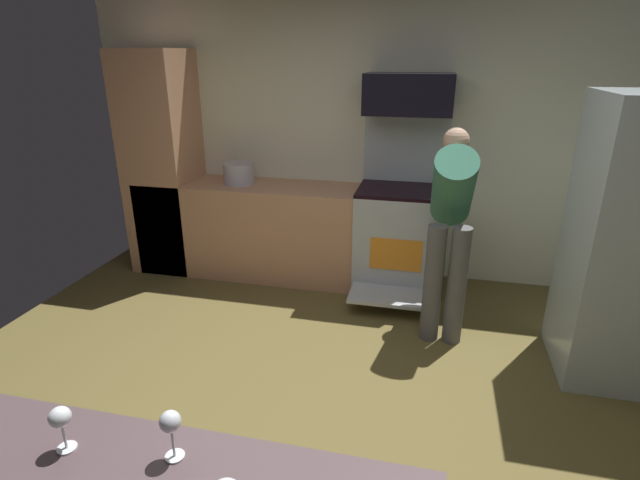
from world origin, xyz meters
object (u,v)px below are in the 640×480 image
at_px(oven_range, 399,235).
at_px(stock_pot, 239,173).
at_px(wine_glass_near, 170,424).
at_px(person_cook, 450,219).
at_px(wine_glass_extra, 60,420).
at_px(microwave, 409,94).

xyz_separation_m(oven_range, stock_pot, (-1.53, 0.01, 0.48)).
distance_m(oven_range, wine_glass_near, 3.27).
relative_size(person_cook, stock_pot, 5.31).
height_order(person_cook, wine_glass_near, person_cook).
bearing_deg(wine_glass_extra, wine_glass_near, 7.60).
xyz_separation_m(wine_glass_near, wine_glass_extra, (-0.34, -0.05, -0.01)).
distance_m(person_cook, wine_glass_extra, 2.81).
bearing_deg(stock_pot, oven_range, -0.46).
relative_size(oven_range, wine_glass_extra, 10.14).
bearing_deg(microwave, person_cook, -62.98).
bearing_deg(wine_glass_extra, oven_range, 76.19).
xyz_separation_m(person_cook, stock_pot, (-1.93, 0.71, 0.07)).
bearing_deg(wine_glass_extra, microwave, 76.56).
bearing_deg(oven_range, wine_glass_near, -98.07).
relative_size(oven_range, stock_pot, 5.42).
xyz_separation_m(microwave, stock_pot, (-1.53, -0.08, -0.74)).
bearing_deg(oven_range, stock_pot, 179.54).
height_order(microwave, person_cook, microwave).
distance_m(person_cook, wine_glass_near, 2.64).
xyz_separation_m(oven_range, microwave, (-0.00, 0.09, 1.22)).
height_order(oven_range, wine_glass_near, oven_range).
xyz_separation_m(person_cook, wine_glass_extra, (-1.20, -2.55, 0.09)).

